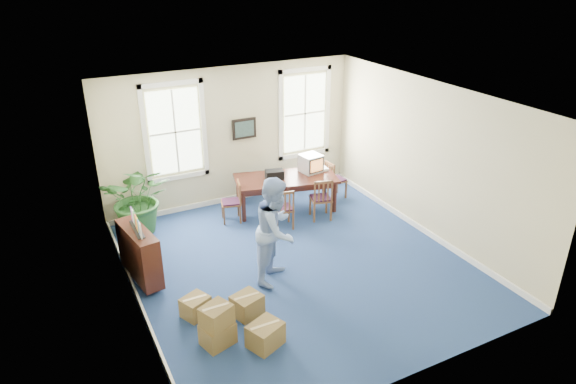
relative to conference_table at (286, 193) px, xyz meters
name	(u,v)px	position (x,y,z in m)	size (l,w,h in m)	color
floor	(298,264)	(-0.89, -2.24, -0.39)	(6.50, 6.50, 0.00)	navy
ceiling	(299,99)	(-0.89, -2.24, 2.81)	(6.50, 6.50, 0.00)	white
wall_back	(231,136)	(-0.89, 1.01, 1.21)	(6.50, 6.50, 0.00)	beige
wall_front	(419,281)	(-0.89, -5.49, 1.21)	(6.50, 6.50, 0.00)	beige
wall_left	(127,224)	(-3.89, -2.24, 1.21)	(6.50, 6.50, 0.00)	beige
wall_right	(429,160)	(2.11, -2.24, 1.21)	(6.50, 6.50, 0.00)	beige
baseboard_back	(235,197)	(-0.89, 0.98, -0.33)	(6.00, 0.04, 0.12)	white
baseboard_left	(141,305)	(-3.86, -2.24, -0.33)	(0.04, 6.50, 0.12)	white
baseboard_right	(419,227)	(2.08, -2.24, -0.33)	(0.04, 6.50, 0.12)	white
window_left	(175,132)	(-2.19, 0.99, 1.51)	(1.40, 0.12, 2.20)	white
window_right	(305,113)	(1.01, 0.99, 1.51)	(1.40, 0.12, 2.20)	white
wall_picture	(244,129)	(-0.59, 0.96, 1.36)	(0.58, 0.06, 0.48)	black
conference_table	(286,193)	(0.00, 0.00, 0.00)	(2.29, 1.04, 0.78)	#411B13
crt_tv	(311,163)	(0.68, 0.05, 0.60)	(0.45, 0.49, 0.41)	#B7B7BC
game_console	(323,169)	(0.99, 0.00, 0.42)	(0.18, 0.23, 0.06)	white
equipment_bag	(274,175)	(-0.26, 0.05, 0.49)	(0.40, 0.26, 0.20)	black
chair_near_left	(283,208)	(-0.47, -0.78, 0.07)	(0.41, 0.41, 0.92)	brown
chair_near_right	(321,198)	(0.47, -0.78, 0.10)	(0.44, 0.44, 0.98)	brown
chair_end_left	(231,202)	(-1.35, 0.00, 0.07)	(0.41, 0.41, 0.92)	brown
chair_end_right	(336,179)	(1.35, 0.00, 0.08)	(0.42, 0.42, 0.93)	brown
man	(276,230)	(-1.43, -2.45, 0.59)	(0.96, 0.74, 1.96)	#87A6DD
credenza	(140,257)	(-3.64, -1.42, 0.09)	(0.35, 1.22, 0.96)	#411B13
brochure_rack	(137,226)	(-3.62, -1.42, 0.72)	(0.12, 0.70, 0.31)	#99999E
potted_plant	(139,198)	(-3.22, 0.42, 0.39)	(1.40, 1.22, 1.55)	#235220
cardboard_boxes	(226,317)	(-2.83, -3.55, -0.03)	(1.25, 1.25, 0.71)	olive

